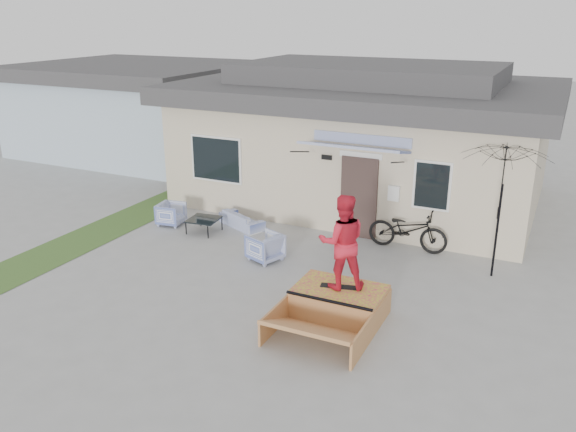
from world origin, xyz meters
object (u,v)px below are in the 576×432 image
at_px(loveseat, 242,217).
at_px(armchair_right, 265,246).
at_px(armchair_left, 171,213).
at_px(bicycle, 408,225).
at_px(coffee_table, 204,225).
at_px(skater, 342,240).
at_px(skateboard, 341,286).
at_px(skate_ramp, 339,302).
at_px(patio_umbrella, 501,200).

xyz_separation_m(loveseat, armchair_right, (1.61, -1.71, 0.08)).
xyz_separation_m(armchair_left, bicycle, (6.23, 1.05, 0.29)).
relative_size(armchair_right, coffee_table, 0.95).
bearing_deg(coffee_table, skater, -28.23).
bearing_deg(skateboard, armchair_left, 142.66).
bearing_deg(armchair_left, armchair_right, -115.20).
xyz_separation_m(coffee_table, skate_ramp, (4.80, -2.63, 0.09)).
xyz_separation_m(armchair_left, skateboard, (5.92, -2.68, 0.25)).
relative_size(armchair_right, bicycle, 0.37).
distance_m(armchair_left, skate_ramp, 6.53).
distance_m(armchair_right, patio_umbrella, 5.27).
relative_size(bicycle, skate_ramp, 0.87).
bearing_deg(armchair_left, bicycle, -88.95).
bearing_deg(coffee_table, loveseat, 49.13).
distance_m(patio_umbrella, skater, 3.88).
relative_size(armchair_right, skateboard, 0.92).
bearing_deg(bicycle, skateboard, 175.30).
bearing_deg(skateboard, coffee_table, 138.78).
bearing_deg(skateboard, bicycle, 72.35).
bearing_deg(skate_ramp, loveseat, 140.11).
xyz_separation_m(loveseat, skater, (4.11, -3.37, 1.24)).
bearing_deg(patio_umbrella, armchair_right, -164.13).
height_order(loveseat, armchair_right, armchair_right).
height_order(loveseat, patio_umbrella, patio_umbrella).
height_order(coffee_table, skate_ramp, skate_ramp).
bearing_deg(skate_ramp, skateboard, 90.00).
bearing_deg(bicycle, skater, 175.30).
bearing_deg(patio_umbrella, skate_ramp, -127.60).
xyz_separation_m(loveseat, skate_ramp, (4.11, -3.43, 0.00)).
bearing_deg(bicycle, coffee_table, 102.70).
height_order(loveseat, skate_ramp, skate_ramp).
distance_m(armchair_left, skateboard, 6.51).
bearing_deg(skater, bicycle, -122.21).
bearing_deg(coffee_table, bicycle, 12.75).
distance_m(skate_ramp, skater, 1.24).
distance_m(coffee_table, skate_ramp, 5.48).
xyz_separation_m(bicycle, skate_ramp, (-0.30, -3.79, -0.34)).
relative_size(bicycle, patio_umbrella, 0.85).
relative_size(loveseat, patio_umbrella, 0.62).
height_order(coffee_table, skater, skater).
height_order(armchair_left, skateboard, armchair_left).
relative_size(armchair_left, bicycle, 0.34).
bearing_deg(armchair_right, patio_umbrella, 126.40).
xyz_separation_m(armchair_left, patio_umbrella, (8.31, 0.37, 1.42)).
bearing_deg(bicycle, armchair_left, 99.53).
height_order(patio_umbrella, skater, skater).
distance_m(skate_ramp, skateboard, 0.31).
relative_size(armchair_left, armchair_right, 0.93).
relative_size(bicycle, skateboard, 2.50).
distance_m(armchair_right, skate_ramp, 3.03).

